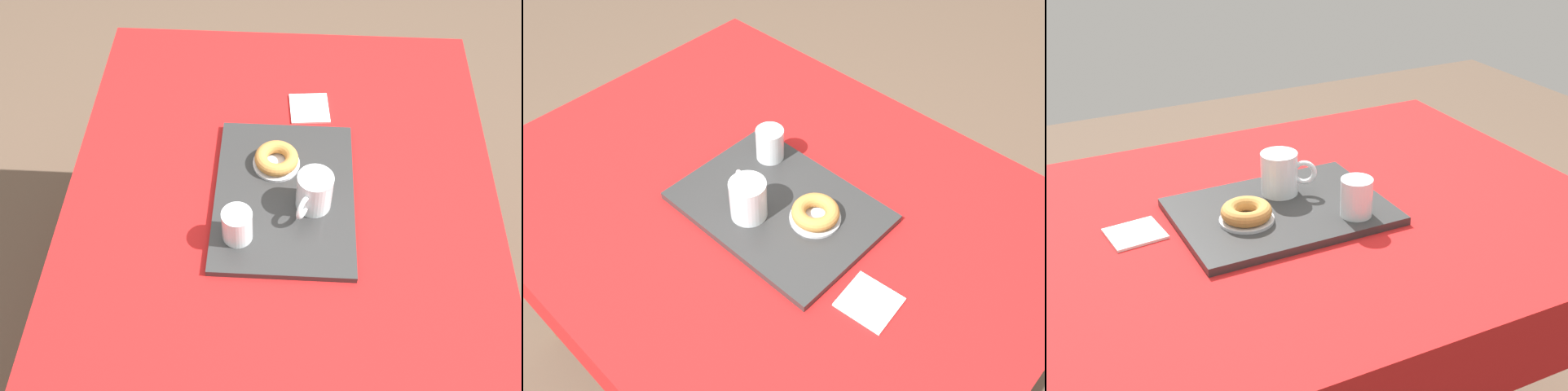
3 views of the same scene
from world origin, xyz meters
The scene contains 7 objects.
dining_table centered at (0.00, 0.00, 0.67)m, with size 1.38×1.07×0.77m.
serving_tray centered at (-0.04, 0.01, 0.78)m, with size 0.47×0.34×0.02m, color #2D2D2D.
tea_mug_left centered at (-0.01, 0.08, 0.84)m, with size 0.12×0.09×0.10m.
water_glass_near centered at (0.09, -0.10, 0.83)m, with size 0.07×0.07×0.09m.
donut_plate_left centered at (-0.14, -0.02, 0.79)m, with size 0.12×0.12×0.01m, color silver.
sugar_donut_left centered at (-0.14, -0.02, 0.81)m, with size 0.11×0.11×0.03m, color #BC7F3D.
paper_napkin centered at (-0.36, 0.07, 0.77)m, with size 0.11×0.11×0.01m, color white.
Camera 3 is at (-0.63, -1.27, 1.52)m, focal length 48.84 mm.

